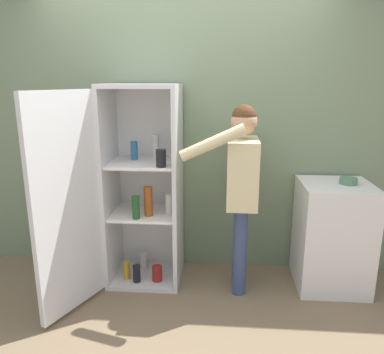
% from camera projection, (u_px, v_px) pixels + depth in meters
% --- Properties ---
extents(ground_plane, '(12.00, 12.00, 0.00)m').
position_uv_depth(ground_plane, '(171.00, 322.00, 2.79)').
color(ground_plane, '#7A664C').
extents(wall_back, '(7.00, 0.06, 2.55)m').
position_uv_depth(wall_back, '(184.00, 134.00, 3.41)').
color(wall_back, gray).
rests_on(wall_back, ground_plane).
extents(refrigerator, '(0.92, 1.12, 1.72)m').
position_uv_depth(refrigerator, '(129.00, 190.00, 3.15)').
color(refrigerator, silver).
rests_on(refrigerator, ground_plane).
extents(person, '(0.61, 0.57, 1.57)m').
position_uv_depth(person, '(241.00, 177.00, 3.01)').
color(person, '#384770').
rests_on(person, ground_plane).
extents(counter, '(0.58, 0.56, 0.92)m').
position_uv_depth(counter, '(332.00, 235.00, 3.20)').
color(counter, white).
rests_on(counter, ground_plane).
extents(bowl, '(0.14, 0.14, 0.05)m').
position_uv_depth(bowl, '(348.00, 181.00, 3.07)').
color(bowl, '#517F5B').
rests_on(bowl, counter).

